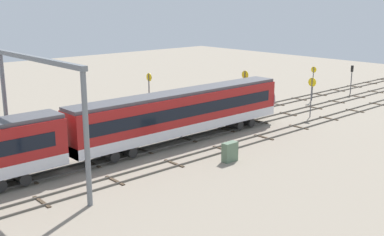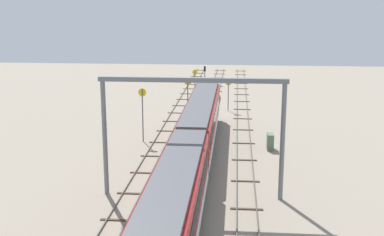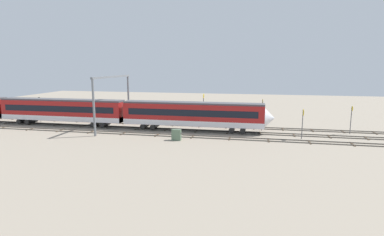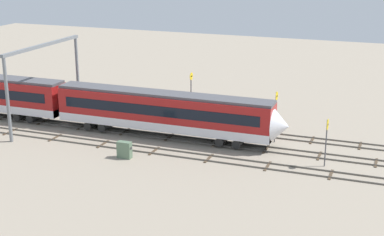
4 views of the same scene
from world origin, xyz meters
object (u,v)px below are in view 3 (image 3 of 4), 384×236
object	(u,v)px
speed_sign_mid_trackside	(303,119)
speed_sign_far_trackside	(262,110)
train	(65,111)
speed_sign_distant_end	(351,116)
speed_sign_near_foreground	(204,105)
signal_light_trackside_departure	(40,106)
overhead_gantry	(113,91)
relay_cabinet	(176,135)

from	to	relation	value
speed_sign_mid_trackside	speed_sign_far_trackside	xyz separation A→B (m)	(-5.91, 5.07, 0.48)
train	speed_sign_distant_end	distance (m)	50.08
speed_sign_near_foreground	speed_sign_distant_end	distance (m)	25.23
speed_sign_far_trackside	speed_sign_near_foreground	bearing A→B (deg)	160.61
speed_sign_distant_end	signal_light_trackside_departure	distance (m)	57.33
overhead_gantry	train	bearing A→B (deg)	178.28
speed_sign_distant_end	relay_cabinet	xyz separation A→B (m)	(-26.77, -9.98, -2.11)
speed_sign_near_foreground	signal_light_trackside_departure	xyz separation A→B (m)	(-32.37, -3.82, -0.49)
overhead_gantry	signal_light_trackside_departure	distance (m)	17.78
overhead_gantry	signal_light_trackside_departure	xyz separation A→B (m)	(-17.20, 2.87, -3.44)
train	speed_sign_distant_end	size ratio (longest dim) A/B	16.28
speed_sign_distant_end	speed_sign_far_trackside	bearing A→B (deg)	-178.91
speed_sign_far_trackside	signal_light_trackside_departure	xyz separation A→B (m)	(-43.19, -0.01, -0.39)
speed_sign_far_trackside	signal_light_trackside_departure	world-z (taller)	speed_sign_far_trackside
speed_sign_mid_trackside	signal_light_trackside_departure	world-z (taller)	signal_light_trackside_departure
speed_sign_far_trackside	relay_cabinet	size ratio (longest dim) A/B	3.29
speed_sign_far_trackside	relay_cabinet	world-z (taller)	speed_sign_far_trackside
speed_sign_mid_trackside	signal_light_trackside_departure	distance (m)	49.36
speed_sign_near_foreground	signal_light_trackside_departure	world-z (taller)	speed_sign_near_foreground
speed_sign_distant_end	signal_light_trackside_departure	size ratio (longest dim) A/B	0.94
overhead_gantry	speed_sign_distant_end	distance (m)	40.42
speed_sign_mid_trackside	speed_sign_distant_end	distance (m)	9.81
speed_sign_mid_trackside	speed_sign_distant_end	world-z (taller)	speed_sign_distant_end
speed_sign_mid_trackside	speed_sign_far_trackside	distance (m)	7.80
train	signal_light_trackside_departure	world-z (taller)	train
speed_sign_far_trackside	speed_sign_distant_end	bearing A→B (deg)	1.09
train	speed_sign_far_trackside	xyz separation A→B (m)	(35.85, 2.58, 0.92)
speed_sign_mid_trackside	signal_light_trackside_departure	bearing A→B (deg)	174.12
train	relay_cabinet	size ratio (longest dim) A/B	45.22
speed_sign_mid_trackside	relay_cabinet	xyz separation A→B (m)	(-18.53, -4.64, -2.27)
speed_sign_near_foreground	speed_sign_distant_end	world-z (taller)	speed_sign_near_foreground
speed_sign_near_foreground	speed_sign_far_trackside	distance (m)	11.48
speed_sign_mid_trackside	speed_sign_distant_end	bearing A→B (deg)	32.94
train	signal_light_trackside_departure	xyz separation A→B (m)	(-7.34, 2.57, 0.53)
train	overhead_gantry	size ratio (longest dim) A/B	5.32
train	overhead_gantry	world-z (taller)	overhead_gantry
train	signal_light_trackside_departure	bearing A→B (deg)	160.71
overhead_gantry	speed_sign_near_foreground	xyz separation A→B (m)	(15.16, 6.68, -2.94)
train	speed_sign_near_foreground	size ratio (longest dim) A/B	12.88
relay_cabinet	speed_sign_mid_trackside	bearing A→B (deg)	14.07
train	speed_sign_near_foreground	xyz separation A→B (m)	(25.03, 6.39, 1.02)
signal_light_trackside_departure	speed_sign_far_trackside	bearing A→B (deg)	0.01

